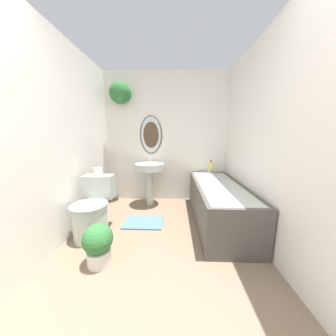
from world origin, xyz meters
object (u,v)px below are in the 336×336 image
object	(u,v)px
bathtub	(218,202)
toilet_paper_roll	(98,172)
toilet	(93,212)
pedestal_sink	(150,172)
shampoo_bottle	(211,165)
potted_plant	(98,243)

from	to	relation	value
bathtub	toilet_paper_roll	xyz separation A→B (m)	(-1.66, -0.18, 0.48)
toilet	bathtub	xyz separation A→B (m)	(1.66, 0.41, -0.01)
pedestal_sink	toilet	bearing A→B (deg)	-120.05
bathtub	toilet_paper_roll	bearing A→B (deg)	-173.76
shampoo_bottle	pedestal_sink	bearing A→B (deg)	-175.22
toilet	toilet_paper_roll	distance (m)	0.52
toilet	bathtub	distance (m)	1.71
pedestal_sink	potted_plant	size ratio (longest dim) A/B	2.08
potted_plant	toilet_paper_roll	world-z (taller)	toilet_paper_roll
shampoo_bottle	potted_plant	bearing A→B (deg)	-131.16
bathtub	toilet_paper_roll	world-z (taller)	toilet_paper_roll
toilet	shampoo_bottle	size ratio (longest dim) A/B	4.23
toilet	potted_plant	world-z (taller)	toilet
bathtub	toilet_paper_roll	size ratio (longest dim) A/B	15.32
bathtub	potted_plant	world-z (taller)	bathtub
toilet	pedestal_sink	world-z (taller)	pedestal_sink
potted_plant	toilet_paper_roll	distance (m)	0.96
potted_plant	shampoo_bottle	bearing A→B (deg)	48.84
toilet	pedestal_sink	xyz separation A→B (m)	(0.58, 1.00, 0.30)
shampoo_bottle	bathtub	bearing A→B (deg)	-91.36
pedestal_sink	bathtub	bearing A→B (deg)	-28.57
shampoo_bottle	toilet_paper_roll	world-z (taller)	toilet_paper_roll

